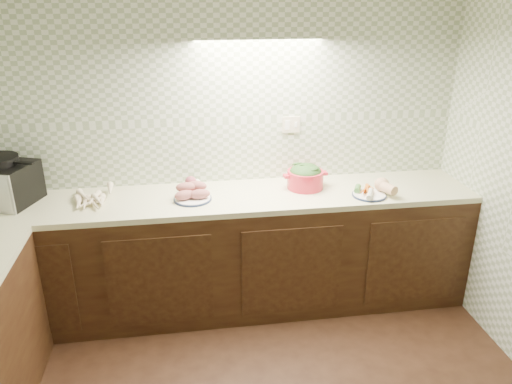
{
  "coord_description": "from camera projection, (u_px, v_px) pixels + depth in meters",
  "views": [
    {
      "loc": [
        -0.24,
        -1.73,
        2.26
      ],
      "look_at": [
        0.21,
        1.25,
        1.02
      ],
      "focal_mm": 35.0,
      "sensor_mm": 36.0,
      "label": 1
    }
  ],
  "objects": [
    {
      "name": "room",
      "position": [
        251.0,
        170.0,
        1.85
      ],
      "size": [
        3.6,
        3.6,
        2.6
      ],
      "color": "black",
      "rests_on": "ground"
    },
    {
      "name": "counter",
      "position": [
        116.0,
        331.0,
        2.83
      ],
      "size": [
        3.6,
        3.6,
        0.9
      ],
      "color": "black",
      "rests_on": "ground"
    },
    {
      "name": "parsnip_pile",
      "position": [
        93.0,
        199.0,
        3.39
      ],
      "size": [
        0.33,
        0.34,
        0.06
      ],
      "color": "#F9E7C6",
      "rests_on": "counter"
    },
    {
      "name": "sweet_potato_plate",
      "position": [
        192.0,
        193.0,
        3.43
      ],
      "size": [
        0.26,
        0.26,
        0.12
      ],
      "rotation": [
        0.0,
        0.0,
        0.11
      ],
      "color": "#182243",
      "rests_on": "counter"
    },
    {
      "name": "onion_bowl",
      "position": [
        193.0,
        186.0,
        3.57
      ],
      "size": [
        0.15,
        0.15,
        0.12
      ],
      "color": "black",
      "rests_on": "counter"
    },
    {
      "name": "dutch_oven",
      "position": [
        305.0,
        176.0,
        3.61
      ],
      "size": [
        0.33,
        0.28,
        0.18
      ],
      "rotation": [
        0.0,
        0.0,
        0.08
      ],
      "color": "red",
      "rests_on": "counter"
    },
    {
      "name": "veg_plate",
      "position": [
        375.0,
        189.0,
        3.52
      ],
      "size": [
        0.3,
        0.29,
        0.11
      ],
      "rotation": [
        0.0,
        0.0,
        0.24
      ],
      "color": "#182243",
      "rests_on": "counter"
    }
  ]
}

